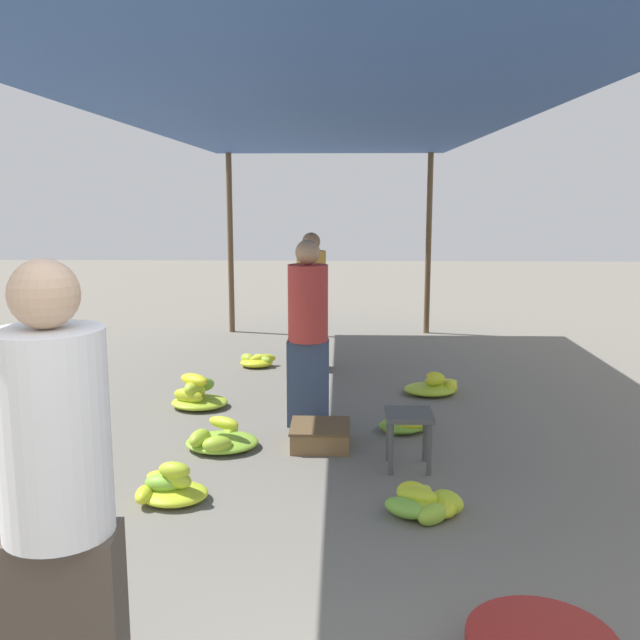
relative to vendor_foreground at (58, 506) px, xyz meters
The scene contains 15 objects.
canopy_post_back_left 7.95m from the vendor_foreground, 94.59° to the left, with size 0.08×0.08×2.56m, color brown.
canopy_post_back_right 8.23m from the vendor_foreground, 74.51° to the left, with size 0.08×0.08×2.56m, color brown.
canopy_tarp 4.18m from the vendor_foreground, 78.26° to the left, with size 3.23×8.73×0.04m, color #33569E.
vendor_foreground is the anchor object (origin of this frame).
stool 3.13m from the vendor_foreground, 61.61° to the left, with size 0.34×0.34×0.42m.
banana_pile_left_0 2.24m from the vendor_foreground, 93.94° to the left, with size 0.46×0.39×0.28m.
banana_pile_left_1 3.18m from the vendor_foreground, 89.67° to the left, with size 0.57×0.68×0.26m.
banana_pile_left_2 4.25m from the vendor_foreground, 95.32° to the left, with size 0.53×0.46×0.32m.
banana_pile_left_3 5.85m from the vendor_foreground, 90.07° to the left, with size 0.47×0.36×0.15m.
banana_pile_right_0 5.14m from the vendor_foreground, 67.88° to the left, with size 0.59×0.48×0.21m.
banana_pile_right_1 2.61m from the vendor_foreground, 52.42° to the left, with size 0.57×0.53×0.16m.
banana_pile_right_2 3.91m from the vendor_foreground, 66.74° to the left, with size 0.42×0.34×0.16m.
crate_near 3.35m from the vendor_foreground, 75.63° to the left, with size 0.47×0.47×0.18m.
shopper_walking_mid 5.74m from the vendor_foreground, 83.77° to the left, with size 0.40×0.40×1.56m.
shopper_walking_far 3.75m from the vendor_foreground, 79.51° to the left, with size 0.36×0.34×1.61m.
Camera 1 is at (0.20, -1.56, 1.98)m, focal length 40.00 mm.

